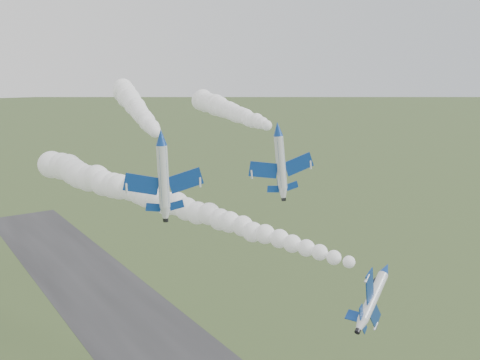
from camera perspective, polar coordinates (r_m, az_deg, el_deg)
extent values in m
cylinder|color=silver|center=(77.19, 15.27, -9.17)|extent=(4.80, 8.11, 1.92)
cone|color=navy|center=(75.92, 18.91, -9.77)|extent=(2.57, 2.66, 1.92)
cone|color=silver|center=(78.70, 11.90, -8.58)|extent=(2.43, 2.31, 1.92)
cylinder|color=black|center=(79.03, 11.25, -8.46)|extent=(1.12, 0.90, 0.97)
ellipsoid|color=black|center=(76.97, 16.85, -9.13)|extent=(2.22, 3.02, 1.28)
cube|color=navy|center=(75.27, 14.46, -7.68)|extent=(2.86, 2.93, 3.92)
cube|color=navy|center=(79.42, 14.92, -10.54)|extent=(2.86, 2.93, 3.92)
cube|color=navy|center=(77.33, 12.33, -7.91)|extent=(1.29, 1.33, 1.72)
cube|color=navy|center=(79.51, 12.63, -9.43)|extent=(1.29, 1.33, 1.72)
cube|color=navy|center=(79.10, 12.95, -8.07)|extent=(2.33, 2.12, 1.08)
cylinder|color=silver|center=(75.52, -8.41, 4.52)|extent=(4.23, 8.87, 1.61)
cone|color=navy|center=(70.07, -7.79, 3.96)|extent=(2.24, 2.69, 1.61)
cone|color=silver|center=(80.78, -8.94, 4.99)|extent=(2.11, 2.29, 1.61)
cylinder|color=black|center=(81.81, -9.03, 5.07)|extent=(0.97, 0.85, 0.82)
ellipsoid|color=black|center=(73.22, -8.19, 4.76)|extent=(1.95, 3.20, 1.07)
cube|color=navy|center=(76.02, -10.84, 4.31)|extent=(5.36, 3.87, 0.26)
cube|color=navy|center=(76.83, -6.17, 4.65)|extent=(5.36, 3.87, 0.26)
cube|color=navy|center=(79.66, -10.05, 4.82)|extent=(2.35, 1.74, 0.16)
cube|color=navy|center=(80.07, -7.66, 4.99)|extent=(2.35, 1.74, 0.16)
cube|color=navy|center=(79.44, -8.88, 5.86)|extent=(0.69, 1.65, 2.31)
cylinder|color=silver|center=(86.51, 4.05, 5.46)|extent=(4.33, 8.74, 1.70)
cone|color=navy|center=(81.43, 5.34, 5.02)|extent=(2.32, 2.68, 1.70)
cone|color=silver|center=(91.44, 2.94, 5.82)|extent=(2.19, 2.29, 1.70)
cylinder|color=black|center=(92.41, 2.74, 5.89)|extent=(1.01, 0.86, 0.86)
ellipsoid|color=black|center=(84.35, 4.52, 5.67)|extent=(2.01, 3.17, 1.13)
cube|color=navy|center=(86.37, 1.94, 5.15)|extent=(5.26, 3.83, 0.64)
cube|color=navy|center=(88.33, 5.77, 5.67)|extent=(5.26, 3.83, 0.64)
cube|color=navy|center=(90.07, 2.14, 5.63)|extent=(2.31, 1.72, 0.32)
cube|color=navy|center=(91.08, 4.11, 5.89)|extent=(2.31, 1.72, 0.32)
cube|color=navy|center=(90.15, 3.10, 6.58)|extent=(0.86, 1.68, 2.26)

